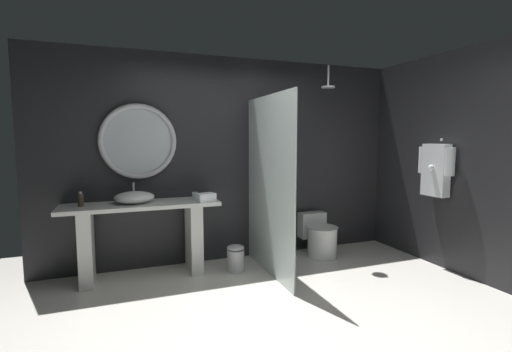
{
  "coord_description": "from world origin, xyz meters",
  "views": [
    {
      "loc": [
        -1.36,
        -2.65,
        1.58
      ],
      "look_at": [
        -0.05,
        0.85,
        1.19
      ],
      "focal_mm": 25.48,
      "sensor_mm": 36.0,
      "label": 1
    }
  ],
  "objects_px": {
    "hanging_bathrobe": "(436,168)",
    "round_wall_mirror": "(138,141)",
    "vessel_sink": "(134,197)",
    "folded_hand_towel": "(206,197)",
    "soap_dispenser": "(81,200)",
    "waste_bin": "(236,258)",
    "toilet": "(319,237)",
    "tumbler_cup": "(195,196)",
    "rain_shower_head": "(328,85)"
  },
  "relations": [
    {
      "from": "hanging_bathrobe",
      "to": "toilet",
      "type": "distance_m",
      "value": 1.69
    },
    {
      "from": "soap_dispenser",
      "to": "folded_hand_towel",
      "type": "xyz_separation_m",
      "value": [
        1.32,
        -0.17,
        -0.02
      ]
    },
    {
      "from": "rain_shower_head",
      "to": "soap_dispenser",
      "type": "bearing_deg",
      "value": 177.16
    },
    {
      "from": "hanging_bathrobe",
      "to": "folded_hand_towel",
      "type": "distance_m",
      "value": 2.78
    },
    {
      "from": "soap_dispenser",
      "to": "vessel_sink",
      "type": "bearing_deg",
      "value": -0.32
    },
    {
      "from": "hanging_bathrobe",
      "to": "toilet",
      "type": "xyz_separation_m",
      "value": [
        -1.09,
        0.85,
        -0.97
      ]
    },
    {
      "from": "toilet",
      "to": "soap_dispenser",
      "type": "bearing_deg",
      "value": 178.9
    },
    {
      "from": "rain_shower_head",
      "to": "hanging_bathrobe",
      "type": "bearing_deg",
      "value": -36.02
    },
    {
      "from": "folded_hand_towel",
      "to": "hanging_bathrobe",
      "type": "bearing_deg",
      "value": -15.47
    },
    {
      "from": "waste_bin",
      "to": "tumbler_cup",
      "type": "bearing_deg",
      "value": 156.67
    },
    {
      "from": "soap_dispenser",
      "to": "rain_shower_head",
      "type": "relative_size",
      "value": 0.57
    },
    {
      "from": "hanging_bathrobe",
      "to": "folded_hand_towel",
      "type": "bearing_deg",
      "value": 164.53
    },
    {
      "from": "soap_dispenser",
      "to": "tumbler_cup",
      "type": "bearing_deg",
      "value": -1.62
    },
    {
      "from": "rain_shower_head",
      "to": "toilet",
      "type": "relative_size",
      "value": 0.47
    },
    {
      "from": "tumbler_cup",
      "to": "rain_shower_head",
      "type": "xyz_separation_m",
      "value": [
        1.71,
        -0.11,
        1.36
      ]
    },
    {
      "from": "vessel_sink",
      "to": "rain_shower_head",
      "type": "distance_m",
      "value": 2.74
    },
    {
      "from": "soap_dispenser",
      "to": "hanging_bathrobe",
      "type": "xyz_separation_m",
      "value": [
        3.98,
        -0.91,
        0.3
      ]
    },
    {
      "from": "hanging_bathrobe",
      "to": "toilet",
      "type": "relative_size",
      "value": 1.18
    },
    {
      "from": "soap_dispenser",
      "to": "hanging_bathrobe",
      "type": "bearing_deg",
      "value": -12.88
    },
    {
      "from": "vessel_sink",
      "to": "folded_hand_towel",
      "type": "height_order",
      "value": "vessel_sink"
    },
    {
      "from": "tumbler_cup",
      "to": "soap_dispenser",
      "type": "height_order",
      "value": "soap_dispenser"
    },
    {
      "from": "hanging_bathrobe",
      "to": "round_wall_mirror",
      "type": "bearing_deg",
      "value": 161.3
    },
    {
      "from": "tumbler_cup",
      "to": "waste_bin",
      "type": "distance_m",
      "value": 0.88
    },
    {
      "from": "hanging_bathrobe",
      "to": "waste_bin",
      "type": "bearing_deg",
      "value": 163.52
    },
    {
      "from": "waste_bin",
      "to": "round_wall_mirror",
      "type": "bearing_deg",
      "value": 156.55
    },
    {
      "from": "soap_dispenser",
      "to": "round_wall_mirror",
      "type": "relative_size",
      "value": 0.18
    },
    {
      "from": "hanging_bathrobe",
      "to": "rain_shower_head",
      "type": "bearing_deg",
      "value": 143.98
    },
    {
      "from": "hanging_bathrobe",
      "to": "folded_hand_towel",
      "type": "height_order",
      "value": "hanging_bathrobe"
    },
    {
      "from": "vessel_sink",
      "to": "waste_bin",
      "type": "bearing_deg",
      "value": -11.17
    },
    {
      "from": "vessel_sink",
      "to": "folded_hand_towel",
      "type": "xyz_separation_m",
      "value": [
        0.77,
        -0.17,
        -0.02
      ]
    },
    {
      "from": "round_wall_mirror",
      "to": "toilet",
      "type": "relative_size",
      "value": 1.48
    },
    {
      "from": "vessel_sink",
      "to": "toilet",
      "type": "relative_size",
      "value": 0.74
    },
    {
      "from": "soap_dispenser",
      "to": "rain_shower_head",
      "type": "bearing_deg",
      "value": -2.84
    },
    {
      "from": "round_wall_mirror",
      "to": "waste_bin",
      "type": "bearing_deg",
      "value": -23.45
    },
    {
      "from": "round_wall_mirror",
      "to": "soap_dispenser",
      "type": "bearing_deg",
      "value": -159.77
    },
    {
      "from": "tumbler_cup",
      "to": "toilet",
      "type": "height_order",
      "value": "tumbler_cup"
    },
    {
      "from": "tumbler_cup",
      "to": "round_wall_mirror",
      "type": "height_order",
      "value": "round_wall_mirror"
    },
    {
      "from": "soap_dispenser",
      "to": "round_wall_mirror",
      "type": "bearing_deg",
      "value": 20.23
    },
    {
      "from": "vessel_sink",
      "to": "tumbler_cup",
      "type": "distance_m",
      "value": 0.68
    },
    {
      "from": "toilet",
      "to": "waste_bin",
      "type": "height_order",
      "value": "toilet"
    },
    {
      "from": "vessel_sink",
      "to": "folded_hand_towel",
      "type": "bearing_deg",
      "value": -12.39
    },
    {
      "from": "waste_bin",
      "to": "folded_hand_towel",
      "type": "relative_size",
      "value": 1.54
    },
    {
      "from": "vessel_sink",
      "to": "tumbler_cup",
      "type": "relative_size",
      "value": 4.56
    },
    {
      "from": "vessel_sink",
      "to": "round_wall_mirror",
      "type": "relative_size",
      "value": 0.5
    },
    {
      "from": "tumbler_cup",
      "to": "hanging_bathrobe",
      "type": "xyz_separation_m",
      "value": [
        2.76,
        -0.88,
        0.33
      ]
    },
    {
      "from": "round_wall_mirror",
      "to": "folded_hand_towel",
      "type": "xyz_separation_m",
      "value": [
        0.7,
        -0.4,
        -0.64
      ]
    },
    {
      "from": "vessel_sink",
      "to": "folded_hand_towel",
      "type": "relative_size",
      "value": 2.12
    },
    {
      "from": "toilet",
      "to": "tumbler_cup",
      "type": "bearing_deg",
      "value": 179.28
    },
    {
      "from": "folded_hand_towel",
      "to": "soap_dispenser",
      "type": "bearing_deg",
      "value": 172.52
    },
    {
      "from": "round_wall_mirror",
      "to": "folded_hand_towel",
      "type": "distance_m",
      "value": 1.03
    }
  ]
}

